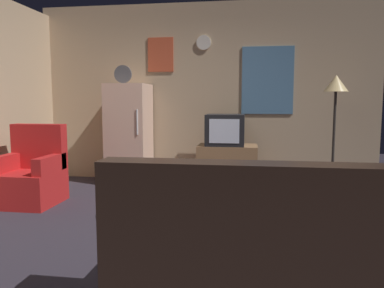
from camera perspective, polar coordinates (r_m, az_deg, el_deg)
ground_plane at (r=3.70m, az=-2.83°, el=-13.23°), size 12.00×12.00×0.00m
wall_with_art at (r=5.90m, az=1.89°, el=7.69°), size 5.20×0.12×2.73m
fridge at (r=5.78m, az=-9.49°, el=1.54°), size 0.60×0.62×1.77m
tv_stand at (r=5.45m, az=5.37°, el=-3.42°), size 0.84×0.53×0.62m
crt_tv at (r=5.39m, az=5.05°, el=2.15°), size 0.54×0.51×0.44m
standing_lamp at (r=5.37m, az=20.90°, el=7.27°), size 0.32×0.32×1.59m
coffee_table at (r=4.02m, az=-5.40°, el=-8.26°), size 0.72×0.72×0.45m
wine_glass at (r=3.81m, az=-7.34°, el=-4.51°), size 0.05×0.05×0.15m
mug_ceramic_white at (r=4.07m, az=-7.59°, el=-4.23°), size 0.08×0.08×0.09m
mug_ceramic_tan at (r=4.13m, az=-7.26°, el=-4.06°), size 0.08×0.08×0.09m
remote_control at (r=3.93m, az=-4.78°, el=-5.09°), size 0.16×0.08×0.02m
armchair at (r=5.02m, az=-23.11°, el=-4.45°), size 0.68×0.68×0.96m
couch at (r=2.43m, az=8.87°, el=-16.23°), size 1.70×0.80×0.92m
book_stack at (r=5.38m, az=12.24°, el=-6.30°), size 0.20×0.17×0.14m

